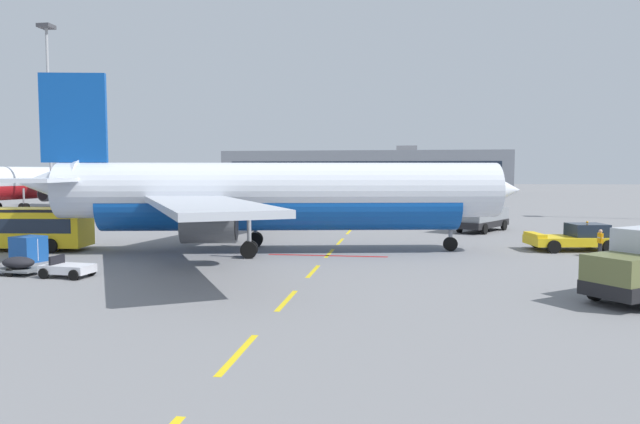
{
  "coord_description": "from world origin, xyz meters",
  "views": [
    {
      "loc": [
        23.01,
        -14.99,
        5.63
      ],
      "look_at": [
        16.48,
        28.91,
        2.4
      ],
      "focal_mm": 31.75,
      "sensor_mm": 36.0,
      "label": 1
    }
  ],
  "objects_px": {
    "apron_shuttle_bus": "(3,226)",
    "apron_light_mast_near": "(49,97)",
    "baggage_train": "(19,265)",
    "ground_crew_worker": "(600,241)",
    "airliner_foreground": "(273,195)",
    "uld_cargo_container": "(29,249)",
    "catering_truck": "(481,214)",
    "pushback_tug": "(575,238)",
    "airliner_mid_left": "(0,183)"
  },
  "relations": [
    {
      "from": "pushback_tug",
      "to": "airliner_mid_left",
      "type": "xyz_separation_m",
      "value": [
        -67.94,
        29.53,
        3.08
      ]
    },
    {
      "from": "airliner_mid_left",
      "to": "catering_truck",
      "type": "xyz_separation_m",
      "value": [
        63.03,
        -17.63,
        -2.34
      ]
    },
    {
      "from": "catering_truck",
      "to": "airliner_foreground",
      "type": "bearing_deg",
      "value": -135.53
    },
    {
      "from": "apron_light_mast_near",
      "to": "airliner_foreground",
      "type": "bearing_deg",
      "value": -40.22
    },
    {
      "from": "uld_cargo_container",
      "to": "airliner_foreground",
      "type": "bearing_deg",
      "value": 24.71
    },
    {
      "from": "catering_truck",
      "to": "ground_crew_worker",
      "type": "bearing_deg",
      "value": -68.84
    },
    {
      "from": "catering_truck",
      "to": "apron_light_mast_near",
      "type": "distance_m",
      "value": 58.76
    },
    {
      "from": "airliner_foreground",
      "to": "pushback_tug",
      "type": "height_order",
      "value": "airliner_foreground"
    },
    {
      "from": "catering_truck",
      "to": "uld_cargo_container",
      "type": "bearing_deg",
      "value": -143.52
    },
    {
      "from": "airliner_foreground",
      "to": "ground_crew_worker",
      "type": "xyz_separation_m",
      "value": [
        21.83,
        1.15,
        -2.92
      ]
    },
    {
      "from": "apron_shuttle_bus",
      "to": "uld_cargo_container",
      "type": "height_order",
      "value": "apron_shuttle_bus"
    },
    {
      "from": "apron_shuttle_bus",
      "to": "baggage_train",
      "type": "relative_size",
      "value": 1.41
    },
    {
      "from": "airliner_foreground",
      "to": "baggage_train",
      "type": "relative_size",
      "value": 3.99
    },
    {
      "from": "apron_shuttle_bus",
      "to": "catering_truck",
      "type": "height_order",
      "value": "catering_truck"
    },
    {
      "from": "airliner_mid_left",
      "to": "apron_shuttle_bus",
      "type": "height_order",
      "value": "airliner_mid_left"
    },
    {
      "from": "ground_crew_worker",
      "to": "apron_light_mast_near",
      "type": "height_order",
      "value": "apron_light_mast_near"
    },
    {
      "from": "apron_shuttle_bus",
      "to": "apron_light_mast_near",
      "type": "xyz_separation_m",
      "value": [
        -19.25,
        34.42,
        13.86
      ]
    },
    {
      "from": "airliner_mid_left",
      "to": "catering_truck",
      "type": "height_order",
      "value": "airliner_mid_left"
    },
    {
      "from": "uld_cargo_container",
      "to": "apron_shuttle_bus",
      "type": "bearing_deg",
      "value": 138.86
    },
    {
      "from": "ground_crew_worker",
      "to": "uld_cargo_container",
      "type": "height_order",
      "value": "ground_crew_worker"
    },
    {
      "from": "airliner_foreground",
      "to": "pushback_tug",
      "type": "relative_size",
      "value": 5.42
    },
    {
      "from": "uld_cargo_container",
      "to": "apron_light_mast_near",
      "type": "bearing_deg",
      "value": 122.11
    },
    {
      "from": "airliner_mid_left",
      "to": "uld_cargo_container",
      "type": "distance_m",
      "value": 51.82
    },
    {
      "from": "pushback_tug",
      "to": "baggage_train",
      "type": "relative_size",
      "value": 0.74
    },
    {
      "from": "apron_shuttle_bus",
      "to": "ground_crew_worker",
      "type": "bearing_deg",
      "value": 4.27
    },
    {
      "from": "ground_crew_worker",
      "to": "uld_cargo_container",
      "type": "bearing_deg",
      "value": -168.03
    },
    {
      "from": "airliner_foreground",
      "to": "apron_light_mast_near",
      "type": "xyz_separation_m",
      "value": [
        -38.44,
        32.51,
        11.66
      ]
    },
    {
      "from": "airliner_mid_left",
      "to": "uld_cargo_container",
      "type": "relative_size",
      "value": 17.94
    },
    {
      "from": "baggage_train",
      "to": "ground_crew_worker",
      "type": "relative_size",
      "value": 4.86
    },
    {
      "from": "baggage_train",
      "to": "ground_crew_worker",
      "type": "distance_m",
      "value": 35.48
    },
    {
      "from": "pushback_tug",
      "to": "airliner_mid_left",
      "type": "bearing_deg",
      "value": 156.51
    },
    {
      "from": "apron_shuttle_bus",
      "to": "apron_light_mast_near",
      "type": "height_order",
      "value": "apron_light_mast_near"
    },
    {
      "from": "airliner_foreground",
      "to": "uld_cargo_container",
      "type": "distance_m",
      "value": 15.73
    },
    {
      "from": "catering_truck",
      "to": "airliner_mid_left",
      "type": "bearing_deg",
      "value": 164.37
    },
    {
      "from": "airliner_foreground",
      "to": "apron_shuttle_bus",
      "type": "relative_size",
      "value": 2.83
    },
    {
      "from": "airliner_foreground",
      "to": "baggage_train",
      "type": "bearing_deg",
      "value": -138.04
    },
    {
      "from": "ground_crew_worker",
      "to": "airliner_foreground",
      "type": "bearing_deg",
      "value": -176.97
    },
    {
      "from": "apron_shuttle_bus",
      "to": "airliner_mid_left",
      "type": "bearing_deg",
      "value": 128.05
    },
    {
      "from": "airliner_foreground",
      "to": "catering_truck",
      "type": "distance_m",
      "value": 22.74
    },
    {
      "from": "apron_shuttle_bus",
      "to": "uld_cargo_container",
      "type": "xyz_separation_m",
      "value": [
        5.19,
        -4.54,
        -0.95
      ]
    },
    {
      "from": "apron_light_mast_near",
      "to": "pushback_tug",
      "type": "bearing_deg",
      "value": -25.64
    },
    {
      "from": "airliner_mid_left",
      "to": "apron_light_mast_near",
      "type": "height_order",
      "value": "apron_light_mast_near"
    },
    {
      "from": "airliner_foreground",
      "to": "baggage_train",
      "type": "xyz_separation_m",
      "value": [
        -11.67,
        -10.49,
        -3.42
      ]
    },
    {
      "from": "catering_truck",
      "to": "apron_light_mast_near",
      "type": "xyz_separation_m",
      "value": [
        -54.59,
        16.66,
        13.96
      ]
    },
    {
      "from": "pushback_tug",
      "to": "uld_cargo_container",
      "type": "bearing_deg",
      "value": -163.48
    },
    {
      "from": "airliner_foreground",
      "to": "baggage_train",
      "type": "distance_m",
      "value": 16.06
    },
    {
      "from": "apron_shuttle_bus",
      "to": "uld_cargo_container",
      "type": "relative_size",
      "value": 6.29
    },
    {
      "from": "airliner_mid_left",
      "to": "ground_crew_worker",
      "type": "bearing_deg",
      "value": -25.19
    },
    {
      "from": "baggage_train",
      "to": "apron_light_mast_near",
      "type": "bearing_deg",
      "value": 121.9
    },
    {
      "from": "pushback_tug",
      "to": "apron_shuttle_bus",
      "type": "height_order",
      "value": "apron_shuttle_bus"
    }
  ]
}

